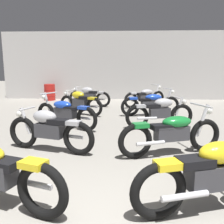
% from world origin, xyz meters
% --- Properties ---
extents(back_wall, '(12.53, 0.24, 3.60)m').
position_xyz_m(back_wall, '(0.00, 11.54, 1.80)').
color(back_wall, '#BCBAB7').
rests_on(back_wall, ground).
extents(motorcycle_left_row_1, '(1.92, 0.72, 0.88)m').
position_xyz_m(motorcycle_left_row_1, '(-1.20, 2.97, 0.46)').
color(motorcycle_left_row_1, black).
rests_on(motorcycle_left_row_1, ground).
extents(motorcycle_left_row_2, '(1.97, 1.16, 0.97)m').
position_xyz_m(motorcycle_left_row_2, '(-1.35, 4.93, 0.45)').
color(motorcycle_left_row_2, black).
rests_on(motorcycle_left_row_2, ground).
extents(motorcycle_left_row_3, '(1.75, 1.10, 0.88)m').
position_xyz_m(motorcycle_left_row_3, '(-1.28, 6.92, 0.46)').
color(motorcycle_left_row_3, black).
rests_on(motorcycle_left_row_3, ground).
extents(motorcycle_left_row_4, '(1.93, 0.69, 0.88)m').
position_xyz_m(motorcycle_left_row_4, '(-1.22, 8.85, 0.46)').
color(motorcycle_left_row_4, black).
rests_on(motorcycle_left_row_4, ground).
extents(motorcycle_right_row_0, '(1.92, 0.74, 0.88)m').
position_xyz_m(motorcycle_right_row_0, '(1.31, 1.00, 0.46)').
color(motorcycle_right_row_0, black).
rests_on(motorcycle_right_row_0, ground).
extents(motorcycle_right_row_1, '(2.10, 0.92, 0.97)m').
position_xyz_m(motorcycle_right_row_1, '(1.24, 2.88, 0.45)').
color(motorcycle_right_row_1, black).
rests_on(motorcycle_right_row_1, ground).
extents(motorcycle_right_row_2, '(1.96, 0.62, 0.88)m').
position_xyz_m(motorcycle_right_row_2, '(1.33, 5.04, 0.46)').
color(motorcycle_right_row_2, black).
rests_on(motorcycle_right_row_2, ground).
extents(motorcycle_right_row_3, '(2.14, 0.79, 0.97)m').
position_xyz_m(motorcycle_right_row_3, '(1.28, 6.84, 0.45)').
color(motorcycle_right_row_3, black).
rests_on(motorcycle_right_row_3, ground).
extents(motorcycle_right_row_4, '(1.88, 1.28, 0.97)m').
position_xyz_m(motorcycle_right_row_4, '(1.26, 8.82, 0.45)').
color(motorcycle_right_row_4, black).
rests_on(motorcycle_right_row_4, ground).
extents(oil_drum, '(0.59, 0.59, 0.85)m').
position_xyz_m(oil_drum, '(-3.58, 10.80, 0.43)').
color(oil_drum, red).
rests_on(oil_drum, ground).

